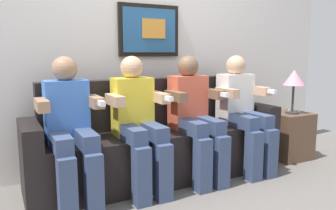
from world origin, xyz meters
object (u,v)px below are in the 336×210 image
Objects in this scene: person_rightmost at (243,109)px; spare_remote_on_table at (294,111)px; person_left_center at (138,119)px; side_table_right at (288,135)px; couch at (159,145)px; person_right_center at (195,113)px; table_lamp at (294,80)px; person_leftmost at (70,125)px.

person_rightmost is 8.54× the size of spare_remote_on_table.
person_rightmost is (1.08, 0.00, 0.00)m from person_left_center.
side_table_right is 0.27m from spare_remote_on_table.
person_left_center is 1.81m from side_table_right.
spare_remote_on_table reaches higher than side_table_right.
couch is 2.08× the size of person_right_center.
person_left_center is at bearing 180.00° from person_rightmost.
table_lamp is 0.36m from spare_remote_on_table.
couch is at bearing 168.28° from person_rightmost.
spare_remote_on_table is (1.83, 0.06, -0.10)m from person_left_center.
person_rightmost reaches higher than spare_remote_on_table.
person_right_center is at bearing 0.00° from person_left_center.
person_left_center reaches higher than couch.
couch is 4.61× the size of side_table_right.
table_lamp is 3.54× the size of spare_remote_on_table.
couch is at bearing 174.19° from table_lamp.
person_left_center reaches higher than spare_remote_on_table.
couch is 1.58m from spare_remote_on_table.
side_table_right is (1.23, 0.06, -0.36)m from person_right_center.
couch is 0.43m from person_right_center.
couch is 0.88m from person_rightmost.
person_leftmost reaches higher than spare_remote_on_table.
table_lamp reaches higher than side_table_right.
person_rightmost is (1.62, 0.00, 0.00)m from person_leftmost.
person_leftmost is 1.00× the size of person_rightmost.
side_table_right is at bearing -4.07° from couch.
person_right_center is 2.22× the size of side_table_right.
person_rightmost is at bearing -174.97° from side_table_right.
table_lamp is at bearing 1.35° from person_rightmost.
couch is at bearing 175.95° from spare_remote_on_table.
person_leftmost is 2.22× the size of side_table_right.
person_right_center is 1.30m from spare_remote_on_table.
side_table_right is at bearing 5.03° from person_rightmost.
table_lamp reaches higher than spare_remote_on_table.
couch is 0.88m from person_leftmost.
person_left_center is at bearing 180.00° from person_right_center.
couch is 2.08× the size of person_leftmost.
person_leftmost is 1.00× the size of person_right_center.
person_right_center is (1.08, 0.00, 0.00)m from person_leftmost.
couch is at bearing 175.93° from side_table_right.
couch is 1.60m from table_lamp.
person_left_center is 8.54× the size of spare_remote_on_table.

